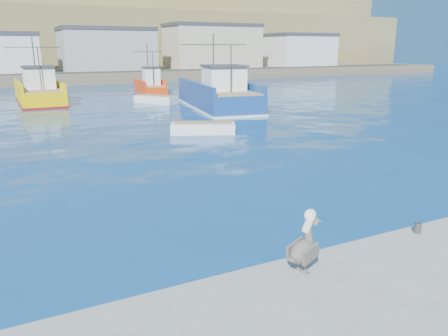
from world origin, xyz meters
The scene contains 10 objects.
ground centered at (0.00, 0.00, 0.00)m, with size 260.00×260.00×0.00m, color navy.
dock_bollards centered at (0.60, -3.40, 0.65)m, with size 36.20×0.20×0.30m.
far_shore centered at (0.00, 109.20, 8.98)m, with size 200.00×81.00×24.00m.
trawler_yellow_b centered at (-3.51, 37.18, 1.05)m, with size 5.42×11.51×6.53m.
trawler_blue centered at (11.00, 25.55, 1.15)m, with size 6.72×13.86×6.77m.
boat_orange centered at (9.58, 41.76, 0.97)m, with size 3.68×7.22×5.91m.
skiff_mid centered at (4.65, 14.88, 0.29)m, with size 4.38×3.05×0.90m.
skiff_far centered at (18.76, 38.23, 0.30)m, with size 2.92×4.59×0.94m.
skiff_extra centered at (6.95, 31.73, 0.31)m, with size 3.80×4.49×0.96m.
pelican centered at (-1.13, -3.72, 1.13)m, with size 1.18×0.72×1.48m.
Camera 1 is at (-6.84, -10.98, 5.49)m, focal length 35.00 mm.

